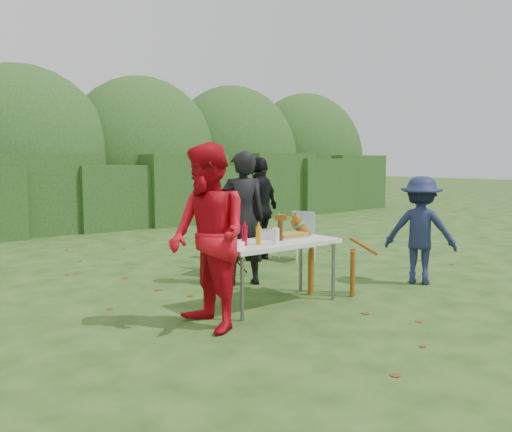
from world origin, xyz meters
TOP-DOWN VIEW (x-y plane):
  - ground at (0.00, 0.00)m, footprint 80.00×80.00m
  - hedge_row at (0.00, 8.00)m, footprint 22.00×1.40m
  - shrub_backdrop at (0.00, 9.60)m, footprint 20.00×2.60m
  - folding_table at (0.12, 0.23)m, footprint 1.50×0.70m
  - person_cook at (0.44, 1.27)m, footprint 0.76×0.63m
  - person_red_jacket at (-0.99, -0.06)m, footprint 0.76×0.94m
  - person_black_puffy at (1.75, 2.50)m, footprint 1.09×0.77m
  - child at (2.35, -0.17)m, footprint 0.93×1.08m
  - dog at (0.99, 0.16)m, footprint 0.98×1.04m
  - camping_chair at (0.65, 1.96)m, footprint 0.86×0.86m
  - lawn_chair at (2.21, 2.11)m, footprint 0.59×0.59m
  - food_tray at (0.43, 0.34)m, footprint 0.45×0.30m
  - focaccia_bread at (0.43, 0.34)m, footprint 0.40×0.26m
  - mustard_bottle at (-0.18, 0.15)m, footprint 0.06×0.06m
  - ketchup_bottle at (-0.36, 0.18)m, footprint 0.06×0.06m
  - beer_bottle at (0.19, 0.21)m, footprint 0.06×0.06m
  - paper_towel_roll at (-0.46, 0.41)m, footprint 0.12×0.12m
  - cup_stack at (-0.04, 0.03)m, footprint 0.08×0.08m
  - pasta_bowl at (0.20, 0.43)m, footprint 0.26×0.26m
  - plate_stack at (-0.49, 0.20)m, footprint 0.24×0.24m

SIDE VIEW (x-z plane):
  - ground at x=0.00m, z-range 0.00..0.00m
  - lawn_chair at x=2.21m, z-range 0.00..0.81m
  - dog at x=0.99m, z-range 0.00..0.97m
  - camping_chair at x=0.65m, z-range 0.00..1.03m
  - folding_table at x=0.12m, z-range 0.32..1.06m
  - child at x=2.35m, z-range 0.00..1.44m
  - food_tray at x=0.43m, z-range 0.74..0.76m
  - plate_stack at x=-0.49m, z-range 0.74..0.79m
  - focaccia_bread at x=0.43m, z-range 0.76..0.80m
  - pasta_bowl at x=0.20m, z-range 0.74..0.84m
  - cup_stack at x=-0.04m, z-range 0.74..0.92m
  - mustard_bottle at x=-0.18m, z-range 0.74..0.94m
  - hedge_row at x=0.00m, z-range 0.00..1.70m
  - ketchup_bottle at x=-0.36m, z-range 0.74..0.96m
  - person_black_puffy at x=1.75m, z-range 0.00..1.71m
  - beer_bottle at x=0.19m, z-range 0.74..0.98m
  - paper_towel_roll at x=-0.46m, z-range 0.74..1.00m
  - person_cook at x=0.44m, z-range 0.00..1.78m
  - person_red_jacket at x=-0.99m, z-range 0.00..1.84m
  - shrub_backdrop at x=0.00m, z-range 0.00..3.20m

